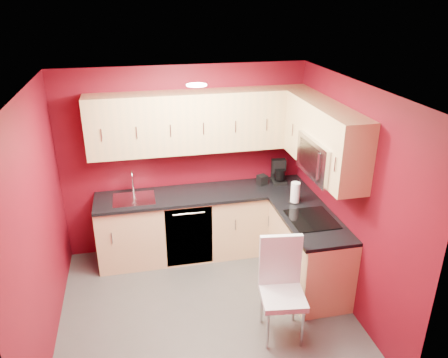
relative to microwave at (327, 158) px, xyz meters
name	(u,v)px	position (x,y,z in m)	size (l,w,h in m)	color
floor	(206,310)	(-1.39, -0.20, -1.66)	(3.20, 3.20, 0.00)	#44423F
ceiling	(202,90)	(-1.39, -0.20, 0.84)	(3.20, 3.20, 0.00)	white
wall_back	(185,161)	(-1.39, 1.30, -0.41)	(3.20, 3.20, 0.00)	maroon
wall_front	(240,309)	(-1.39, -1.70, -0.41)	(3.20, 3.20, 0.00)	maroon
wall_left	(38,229)	(-2.99, -0.20, -0.41)	(3.00, 3.00, 0.00)	maroon
wall_right	(349,198)	(0.21, -0.20, -0.41)	(3.00, 3.00, 0.00)	maroon
base_cabinets_back	(205,224)	(-1.19, 1.00, -1.22)	(2.80, 0.60, 0.87)	#E2B281
base_cabinets_right	(308,252)	(-0.09, 0.05, -1.22)	(0.60, 1.30, 0.87)	#E2B281
countertop_back	(204,194)	(-1.19, 0.99, -0.77)	(2.80, 0.63, 0.04)	black
countertop_right	(311,220)	(-0.11, 0.04, -0.77)	(0.63, 1.27, 0.04)	black
upper_cabinets_back	(201,121)	(-1.19, 1.13, 0.17)	(2.80, 0.35, 0.75)	tan
upper_cabinets_right	(322,131)	(0.03, 0.24, 0.23)	(0.35, 1.55, 0.75)	tan
microwave	(327,158)	(0.00, 0.00, 0.00)	(0.42, 0.76, 0.42)	silver
cooktop	(312,219)	(-0.11, 0.00, -0.74)	(0.50, 0.55, 0.01)	black
sink	(134,196)	(-2.09, 1.00, -0.72)	(0.52, 0.42, 0.35)	silver
dishwasher_front	(189,237)	(-1.44, 0.71, -1.22)	(0.60, 0.02, 0.82)	black
downlight	(197,85)	(-1.39, 0.10, 0.82)	(0.20, 0.20, 0.01)	white
coffee_maker	(279,172)	(-0.14, 1.09, -0.60)	(0.19, 0.25, 0.31)	black
napkin_holder	(262,180)	(-0.38, 1.08, -0.69)	(0.12, 0.12, 0.13)	black
paper_towel	(295,193)	(-0.14, 0.47, -0.62)	(0.15, 0.15, 0.26)	white
dining_chair	(283,292)	(-0.69, -0.73, -1.12)	(0.44, 0.46, 1.08)	silver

